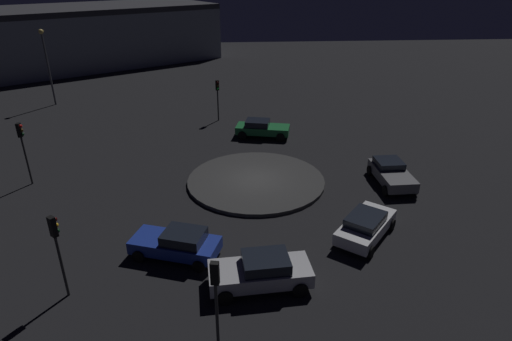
{
  "coord_description": "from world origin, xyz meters",
  "views": [
    {
      "loc": [
        -1.85,
        -25.44,
        12.98
      ],
      "look_at": [
        0.0,
        0.0,
        0.85
      ],
      "focal_mm": 30.39,
      "sensor_mm": 36.0,
      "label": 1
    }
  ],
  "objects_px": {
    "store_building": "(84,36)",
    "car_white": "(366,225)",
    "car_silver": "(261,271)",
    "traffic_light_west": "(23,141)",
    "traffic_light_south": "(216,288)",
    "traffic_light_southwest_near": "(57,241)",
    "traffic_light_north": "(218,92)",
    "car_green": "(262,128)",
    "car_blue": "(177,243)",
    "car_grey": "(391,173)",
    "streetlamp_northwest": "(46,58)"
  },
  "relations": [
    {
      "from": "store_building",
      "to": "car_white",
      "type": "bearing_deg",
      "value": 88.53
    },
    {
      "from": "car_silver",
      "to": "traffic_light_west",
      "type": "distance_m",
      "value": 18.07
    },
    {
      "from": "traffic_light_south",
      "to": "traffic_light_west",
      "type": "xyz_separation_m",
      "value": [
        -12.25,
        14.34,
        0.19
      ]
    },
    {
      "from": "car_white",
      "to": "traffic_light_southwest_near",
      "type": "height_order",
      "value": "traffic_light_southwest_near"
    },
    {
      "from": "traffic_light_west",
      "to": "traffic_light_north",
      "type": "height_order",
      "value": "traffic_light_west"
    },
    {
      "from": "car_green",
      "to": "traffic_light_north",
      "type": "distance_m",
      "value": 6.04
    },
    {
      "from": "car_green",
      "to": "car_white",
      "type": "xyz_separation_m",
      "value": [
        4.16,
        -15.15,
        -0.01
      ]
    },
    {
      "from": "car_blue",
      "to": "traffic_light_north",
      "type": "distance_m",
      "value": 20.68
    },
    {
      "from": "car_white",
      "to": "traffic_light_south",
      "type": "bearing_deg",
      "value": -9.25
    },
    {
      "from": "car_blue",
      "to": "traffic_light_south",
      "type": "height_order",
      "value": "traffic_light_south"
    },
    {
      "from": "car_green",
      "to": "traffic_light_southwest_near",
      "type": "relative_size",
      "value": 1.17
    },
    {
      "from": "traffic_light_north",
      "to": "car_blue",
      "type": "bearing_deg",
      "value": -16.41
    },
    {
      "from": "car_silver",
      "to": "store_building",
      "type": "bearing_deg",
      "value": -71.32
    },
    {
      "from": "traffic_light_south",
      "to": "traffic_light_southwest_near",
      "type": "bearing_deg",
      "value": 73.12
    },
    {
      "from": "traffic_light_west",
      "to": "traffic_light_north",
      "type": "bearing_deg",
      "value": 47.95
    },
    {
      "from": "car_blue",
      "to": "car_silver",
      "type": "bearing_deg",
      "value": 165.8
    },
    {
      "from": "car_white",
      "to": "car_grey",
      "type": "bearing_deg",
      "value": -171.14
    },
    {
      "from": "traffic_light_south",
      "to": "traffic_light_north",
      "type": "xyz_separation_m",
      "value": [
        -0.14,
        26.29,
        -0.11
      ]
    },
    {
      "from": "traffic_light_north",
      "to": "store_building",
      "type": "relative_size",
      "value": 0.1
    },
    {
      "from": "car_white",
      "to": "car_green",
      "type": "bearing_deg",
      "value": -125.17
    },
    {
      "from": "traffic_light_west",
      "to": "store_building",
      "type": "bearing_deg",
      "value": 103.55
    },
    {
      "from": "traffic_light_south",
      "to": "store_building",
      "type": "height_order",
      "value": "store_building"
    },
    {
      "from": "car_green",
      "to": "store_building",
      "type": "xyz_separation_m",
      "value": [
        -22.75,
        31.54,
        3.18
      ]
    },
    {
      "from": "traffic_light_south",
      "to": "traffic_light_north",
      "type": "bearing_deg",
      "value": 10.36
    },
    {
      "from": "traffic_light_southwest_near",
      "to": "store_building",
      "type": "bearing_deg",
      "value": 55.45
    },
    {
      "from": "traffic_light_south",
      "to": "store_building",
      "type": "xyz_separation_m",
      "value": [
        -19.28,
        53.38,
        1.15
      ]
    },
    {
      "from": "car_white",
      "to": "car_blue",
      "type": "bearing_deg",
      "value": -45.12
    },
    {
      "from": "car_blue",
      "to": "traffic_light_west",
      "type": "height_order",
      "value": "traffic_light_west"
    },
    {
      "from": "car_blue",
      "to": "traffic_light_southwest_near",
      "type": "distance_m",
      "value": 5.54
    },
    {
      "from": "car_green",
      "to": "car_white",
      "type": "bearing_deg",
      "value": -61.88
    },
    {
      "from": "car_silver",
      "to": "traffic_light_west",
      "type": "relative_size",
      "value": 1.11
    },
    {
      "from": "car_silver",
      "to": "traffic_light_south",
      "type": "relative_size",
      "value": 1.19
    },
    {
      "from": "car_white",
      "to": "store_building",
      "type": "relative_size",
      "value": 0.11
    },
    {
      "from": "car_blue",
      "to": "store_building",
      "type": "height_order",
      "value": "store_building"
    },
    {
      "from": "car_silver",
      "to": "traffic_light_south",
      "type": "distance_m",
      "value": 4.27
    },
    {
      "from": "car_white",
      "to": "car_silver",
      "type": "bearing_deg",
      "value": -19.81
    },
    {
      "from": "car_green",
      "to": "car_grey",
      "type": "xyz_separation_m",
      "value": [
        7.71,
        -9.16,
        -0.01
      ]
    },
    {
      "from": "car_silver",
      "to": "traffic_light_north",
      "type": "distance_m",
      "value": 23.17
    },
    {
      "from": "car_grey",
      "to": "store_building",
      "type": "distance_m",
      "value": 50.93
    },
    {
      "from": "traffic_light_south",
      "to": "traffic_light_southwest_near",
      "type": "relative_size",
      "value": 0.99
    },
    {
      "from": "car_silver",
      "to": "traffic_light_southwest_near",
      "type": "height_order",
      "value": "traffic_light_southwest_near"
    },
    {
      "from": "car_silver",
      "to": "car_blue",
      "type": "height_order",
      "value": "car_silver"
    },
    {
      "from": "traffic_light_south",
      "to": "streetlamp_northwest",
      "type": "distance_m",
      "value": 36.77
    },
    {
      "from": "store_building",
      "to": "streetlamp_northwest",
      "type": "bearing_deg",
      "value": 65.11
    },
    {
      "from": "store_building",
      "to": "car_green",
      "type": "bearing_deg",
      "value": 94.37
    },
    {
      "from": "car_silver",
      "to": "traffic_light_north",
      "type": "relative_size",
      "value": 1.24
    },
    {
      "from": "traffic_light_north",
      "to": "streetlamp_northwest",
      "type": "bearing_deg",
      "value": -121.85
    },
    {
      "from": "car_green",
      "to": "store_building",
      "type": "bearing_deg",
      "value": 138.57
    },
    {
      "from": "car_green",
      "to": "traffic_light_southwest_near",
      "type": "height_order",
      "value": "traffic_light_southwest_near"
    },
    {
      "from": "car_grey",
      "to": "traffic_light_south",
      "type": "xyz_separation_m",
      "value": [
        -11.17,
        -12.69,
        2.05
      ]
    }
  ]
}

